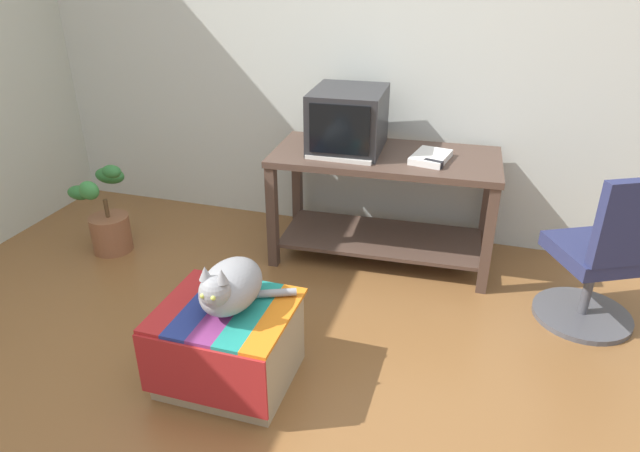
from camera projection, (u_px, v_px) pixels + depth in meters
ground_plane at (262, 425)px, 2.41m from camera, size 14.00×14.00×0.00m
back_wall at (376, 40)px, 3.58m from camera, size 8.00×0.10×2.60m
desk at (384, 188)px, 3.51m from camera, size 1.40×0.70×0.71m
tv_monitor at (348, 120)px, 3.43m from camera, size 0.45×0.53×0.37m
keyboard at (341, 156)px, 3.34m from camera, size 0.40×0.15×0.02m
book at (431, 157)px, 3.30m from camera, size 0.24×0.30×0.04m
ottoman_with_blanket at (228, 344)px, 2.59m from camera, size 0.60×0.54×0.40m
cat at (230, 286)px, 2.45m from camera, size 0.38×0.40×0.28m
potted_plant at (107, 219)px, 3.71m from camera, size 0.41×0.35×0.62m
office_chair at (603, 261)px, 2.89m from camera, size 0.57×0.57×0.89m
stapler at (433, 164)px, 3.20m from camera, size 0.12×0.06×0.04m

